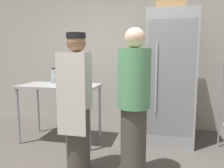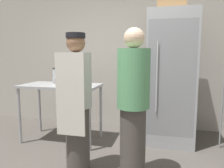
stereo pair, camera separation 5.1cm
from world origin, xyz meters
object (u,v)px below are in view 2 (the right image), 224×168
(person_baker, at_px, (77,102))
(blender_pitcher, at_px, (56,76))
(donut_box, at_px, (66,82))
(person_customer, at_px, (133,104))
(cardboard_storage_box, at_px, (172,4))
(refrigerator, at_px, (171,78))

(person_baker, bearing_deg, blender_pitcher, 128.85)
(donut_box, height_order, person_customer, person_customer)
(donut_box, bearing_deg, person_baker, -56.92)
(cardboard_storage_box, bearing_deg, refrigerator, -68.94)
(blender_pitcher, xyz_separation_m, person_customer, (1.42, -0.94, -0.17))
(blender_pitcher, bearing_deg, cardboard_storage_box, 9.38)
(refrigerator, bearing_deg, donut_box, -162.47)
(refrigerator, relative_size, blender_pitcher, 8.01)
(donut_box, height_order, cardboard_storage_box, cardboard_storage_box)
(donut_box, xyz_separation_m, person_baker, (0.47, -0.72, -0.12))
(donut_box, relative_size, person_baker, 0.17)
(refrigerator, height_order, blender_pitcher, refrigerator)
(refrigerator, height_order, donut_box, refrigerator)
(donut_box, bearing_deg, person_customer, -32.04)
(refrigerator, xyz_separation_m, person_customer, (-0.40, -1.17, -0.16))
(refrigerator, distance_m, person_customer, 1.25)
(refrigerator, xyz_separation_m, blender_pitcher, (-1.82, -0.23, 0.01))
(person_baker, distance_m, person_customer, 0.64)
(donut_box, bearing_deg, blender_pitcher, 141.54)
(blender_pitcher, xyz_separation_m, person_baker, (0.78, -0.97, -0.18))
(cardboard_storage_box, bearing_deg, donut_box, -159.98)
(cardboard_storage_box, bearing_deg, person_baker, -128.80)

